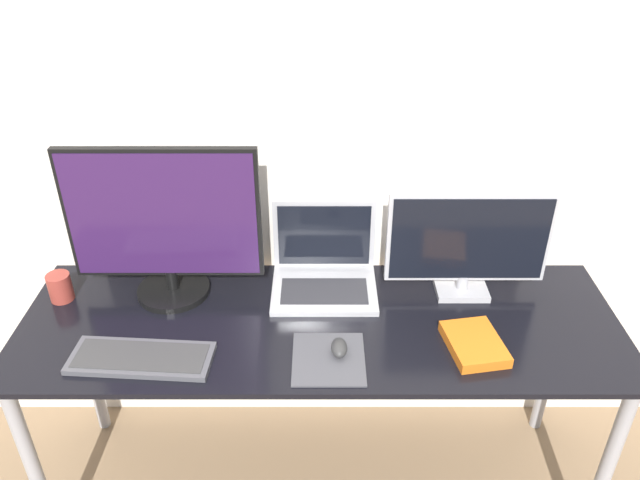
# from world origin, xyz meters

# --- Properties ---
(wall_back) EXTENTS (7.00, 0.05, 2.50)m
(wall_back) POSITION_xyz_m (0.00, 0.67, 1.25)
(wall_back) COLOR silver
(wall_back) RESTS_ON ground_plane
(desk) EXTENTS (1.80, 0.60, 0.72)m
(desk) POSITION_xyz_m (0.00, 0.30, 0.64)
(desk) COLOR black
(desk) RESTS_ON ground_plane
(monitor_left) EXTENTS (0.58, 0.23, 0.50)m
(monitor_left) POSITION_xyz_m (-0.47, 0.45, 0.97)
(monitor_left) COLOR black
(monitor_left) RESTS_ON desk
(monitor_right) EXTENTS (0.50, 0.11, 0.35)m
(monitor_right) POSITION_xyz_m (0.45, 0.45, 0.91)
(monitor_right) COLOR #B2B2B7
(monitor_right) RESTS_ON desk
(laptop) EXTENTS (0.33, 0.26, 0.26)m
(laptop) POSITION_xyz_m (0.01, 0.50, 0.79)
(laptop) COLOR #ADADB2
(laptop) RESTS_ON desk
(keyboard) EXTENTS (0.40, 0.17, 0.02)m
(keyboard) POSITION_xyz_m (-0.50, 0.13, 0.73)
(keyboard) COLOR #4C4C51
(keyboard) RESTS_ON desk
(mousepad) EXTENTS (0.20, 0.22, 0.00)m
(mousepad) POSITION_xyz_m (0.02, 0.13, 0.72)
(mousepad) COLOR #47474C
(mousepad) RESTS_ON desk
(mouse) EXTENTS (0.05, 0.07, 0.04)m
(mouse) POSITION_xyz_m (0.05, 0.15, 0.75)
(mouse) COLOR #333333
(mouse) RESTS_ON mousepad
(book) EXTENTS (0.18, 0.22, 0.03)m
(book) POSITION_xyz_m (0.44, 0.18, 0.74)
(book) COLOR orange
(book) RESTS_ON desk
(mug) EXTENTS (0.07, 0.07, 0.09)m
(mug) POSITION_xyz_m (-0.81, 0.41, 0.77)
(mug) COLOR #99382D
(mug) RESTS_ON desk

